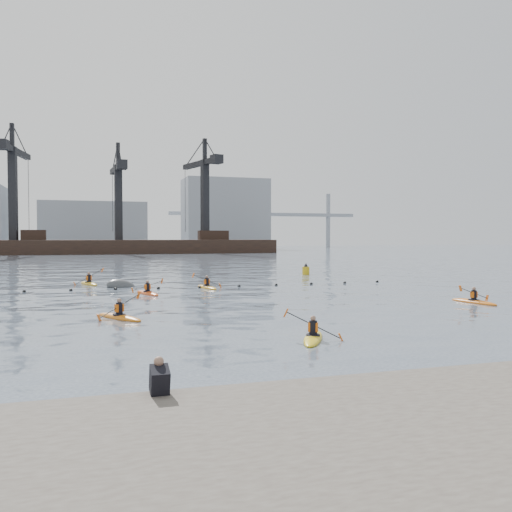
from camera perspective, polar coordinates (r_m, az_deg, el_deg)
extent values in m
plane|color=#3C4558|center=(18.61, 4.82, -9.56)|extent=(400.00, 400.00, 0.00)
cube|color=#4C443D|center=(11.11, 23.54, -17.77)|extent=(18.00, 7.00, 1.00)
cube|color=black|center=(11.55, -10.12, -12.81)|extent=(0.38, 0.60, 0.67)
cube|color=black|center=(11.80, -10.25, -13.29)|extent=(0.34, 0.40, 0.24)
sphere|color=#8C6651|center=(11.55, -10.20, -10.86)|extent=(0.21, 0.21, 0.21)
sphere|color=black|center=(40.01, -23.21, -3.46)|extent=(0.24, 0.24, 0.24)
sphere|color=black|center=(39.78, -18.91, -3.44)|extent=(0.24, 0.24, 0.24)
sphere|color=black|center=(39.68, -14.57, -3.41)|extent=(0.24, 0.24, 0.24)
sphere|color=black|center=(39.76, -10.23, -3.36)|extent=(0.24, 0.24, 0.24)
sphere|color=black|center=(40.12, -5.95, -3.30)|extent=(0.24, 0.24, 0.24)
sphere|color=black|center=(40.79, -1.80, -3.20)|extent=(0.24, 0.24, 0.24)
sphere|color=black|center=(41.77, 2.14, -3.08)|extent=(0.24, 0.24, 0.24)
sphere|color=black|center=(43.01, 5.85, -2.94)|extent=(0.24, 0.24, 0.24)
sphere|color=black|center=(44.42, 9.33, -2.80)|extent=(0.24, 0.24, 0.24)
sphere|color=black|center=(45.91, 12.63, -2.67)|extent=(0.24, 0.24, 0.24)
cube|color=black|center=(127.10, -14.24, 0.64)|extent=(72.00, 12.00, 4.50)
cube|color=black|center=(127.36, -22.37, 2.06)|extent=(5.00, 3.00, 2.20)
cube|color=black|center=(130.13, -4.53, 2.20)|extent=(7.00, 3.00, 2.20)
cube|color=black|center=(128.12, -24.22, 6.02)|extent=(1.85, 1.85, 20.00)
cube|color=black|center=(131.71, -23.93, 10.02)|extent=(4.31, 17.93, 1.20)
cube|color=black|center=(123.20, -25.14, 10.58)|extent=(2.62, 2.94, 2.00)
cube|color=black|center=(129.63, -24.30, 11.54)|extent=(0.93, 0.93, 5.00)
cube|color=black|center=(127.31, -14.28, 5.48)|extent=(1.73, 1.73, 17.00)
cube|color=black|center=(130.25, -14.45, 8.89)|extent=(2.50, 15.05, 1.20)
cube|color=black|center=(122.89, -13.97, 9.32)|extent=(2.42, 2.78, 2.00)
cube|color=black|center=(128.46, -14.33, 10.39)|extent=(0.87, 0.87, 5.00)
cube|color=black|center=(130.00, -5.40, 5.91)|extent=(1.96, 1.96, 19.00)
cube|color=black|center=(133.16, -5.92, 9.66)|extent=(5.56, 16.73, 1.20)
cube|color=black|center=(125.68, -4.17, 10.12)|extent=(2.80, 3.08, 2.00)
cube|color=black|center=(131.36, -5.42, 11.13)|extent=(0.98, 0.98, 5.00)
cube|color=gray|center=(166.92, -16.72, 3.04)|extent=(30.00, 14.00, 14.00)
cube|color=gray|center=(172.21, -3.27, 4.42)|extent=(26.00, 14.00, 22.00)
cube|color=gray|center=(197.03, 0.97, 4.41)|extent=(70.00, 2.00, 1.20)
cylinder|color=gray|center=(190.59, -6.20, 3.87)|extent=(1.60, 1.60, 20.00)
cylinder|color=gray|center=(206.18, 7.60, 3.73)|extent=(1.60, 1.60, 20.00)
ellipsoid|color=orange|center=(25.71, -14.19, -6.30)|extent=(2.22, 3.18, 0.33)
cylinder|color=black|center=(25.69, -14.19, -6.01)|extent=(0.84, 0.84, 0.06)
cylinder|color=black|center=(25.65, -14.20, -5.37)|extent=(0.31, 0.31, 0.54)
cube|color=#DF5B0C|center=(25.65, -14.20, -5.32)|extent=(0.43, 0.38, 0.35)
sphere|color=#8C6651|center=(25.61, -14.20, -4.57)|extent=(0.22, 0.22, 0.22)
cylinder|color=black|center=(25.64, -14.20, -5.14)|extent=(1.83, 1.08, 0.94)
cube|color=#D85914|center=(25.14, -16.21, -6.26)|extent=(0.23, 0.22, 0.34)
cube|color=#D85914|center=(26.18, -12.28, -4.05)|extent=(0.23, 0.22, 0.34)
ellipsoid|color=yellow|center=(19.99, 6.03, -8.64)|extent=(2.02, 3.04, 0.31)
cylinder|color=black|center=(19.96, 6.03, -8.28)|extent=(0.79, 0.79, 0.06)
cylinder|color=black|center=(19.92, 6.03, -7.51)|extent=(0.29, 0.29, 0.51)
cube|color=#DF5B0C|center=(19.91, 6.03, -7.46)|extent=(0.41, 0.35, 0.33)
sphere|color=#8C6651|center=(19.86, 6.03, -6.54)|extent=(0.20, 0.20, 0.20)
cylinder|color=black|center=(19.90, 6.03, -7.23)|extent=(1.74, 0.96, 0.93)
cube|color=#D85914|center=(19.94, 3.17, -5.99)|extent=(0.23, 0.21, 0.32)
cube|color=#D85914|center=(19.91, 8.91, -8.46)|extent=(0.23, 0.21, 0.32)
ellipsoid|color=#DA4914|center=(36.20, -11.35, -3.88)|extent=(1.54, 3.27, 0.32)
cylinder|color=black|center=(36.19, -11.35, -3.68)|extent=(0.75, 0.75, 0.06)
cylinder|color=black|center=(36.16, -11.36, -3.23)|extent=(0.30, 0.30, 0.52)
cube|color=#DF5B0C|center=(36.16, -11.36, -3.20)|extent=(0.41, 0.32, 0.34)
sphere|color=#8C6651|center=(36.13, -11.36, -2.67)|extent=(0.21, 0.21, 0.21)
cylinder|color=black|center=(36.16, -11.36, -3.07)|extent=(2.08, 0.65, 0.58)
cube|color=#D85914|center=(35.80, -12.88, -3.54)|extent=(0.17, 0.17, 0.34)
cube|color=#D85914|center=(36.54, -9.87, -2.61)|extent=(0.17, 0.17, 0.34)
ellipsoid|color=orange|center=(39.73, -5.19, -3.33)|extent=(1.21, 3.36, 0.33)
cylinder|color=black|center=(39.72, -5.19, -3.14)|extent=(0.71, 0.71, 0.06)
cylinder|color=black|center=(39.69, -5.19, -2.72)|extent=(0.31, 0.31, 0.54)
cube|color=#DF5B0C|center=(39.69, -5.19, -2.69)|extent=(0.40, 0.29, 0.35)
sphere|color=#8C6651|center=(39.67, -5.20, -2.20)|extent=(0.22, 0.22, 0.22)
cylinder|color=black|center=(39.69, -5.20, -2.57)|extent=(2.08, 0.39, 0.91)
cube|color=#D85914|center=(39.28, -6.62, -2.04)|extent=(0.20, 0.17, 0.34)
cube|color=#D85914|center=(40.12, -3.80, -3.10)|extent=(0.20, 0.17, 0.34)
ellipsoid|color=#CF6313|center=(33.13, 21.95, -4.53)|extent=(1.06, 3.27, 0.32)
cylinder|color=black|center=(33.12, 21.95, -4.31)|extent=(0.68, 0.68, 0.06)
cylinder|color=black|center=(33.09, 21.96, -3.82)|extent=(0.30, 0.30, 0.52)
cube|color=#DF5B0C|center=(33.09, 21.96, -3.79)|extent=(0.39, 0.27, 0.34)
sphere|color=#8C6651|center=(33.06, 21.97, -3.21)|extent=(0.21, 0.21, 0.21)
cylinder|color=black|center=(33.08, 21.96, -3.65)|extent=(2.10, 0.32, 0.72)
cube|color=#D85914|center=(33.87, 23.14, -4.08)|extent=(0.17, 0.16, 0.34)
cube|color=#D85914|center=(32.31, 20.72, -3.20)|extent=(0.17, 0.16, 0.34)
ellipsoid|color=gold|center=(44.71, -17.18, -2.81)|extent=(1.69, 3.51, 0.35)
cylinder|color=black|center=(44.70, -17.18, -2.63)|extent=(0.81, 0.81, 0.06)
cylinder|color=black|center=(44.67, -17.19, -2.25)|extent=(0.32, 0.32, 0.56)
cube|color=#DF5B0C|center=(44.67, -17.19, -2.22)|extent=(0.44, 0.34, 0.37)
sphere|color=#8C6651|center=(44.65, -17.19, -1.76)|extent=(0.23, 0.23, 0.23)
cylinder|color=black|center=(44.66, -17.19, -2.11)|extent=(2.04, 0.67, 1.14)
cube|color=#D85914|center=(44.39, -18.54, -2.81)|extent=(0.25, 0.21, 0.35)
cube|color=#D85914|center=(44.98, -15.85, -1.42)|extent=(0.25, 0.21, 0.35)
ellipsoid|color=#393B3E|center=(41.75, -14.00, -3.18)|extent=(2.72, 1.96, 1.57)
cylinder|color=#BC9A12|center=(54.04, 5.27, -1.63)|extent=(0.72, 0.72, 0.92)
cone|color=black|center=(54.01, 5.27, -0.93)|extent=(0.45, 0.45, 0.36)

